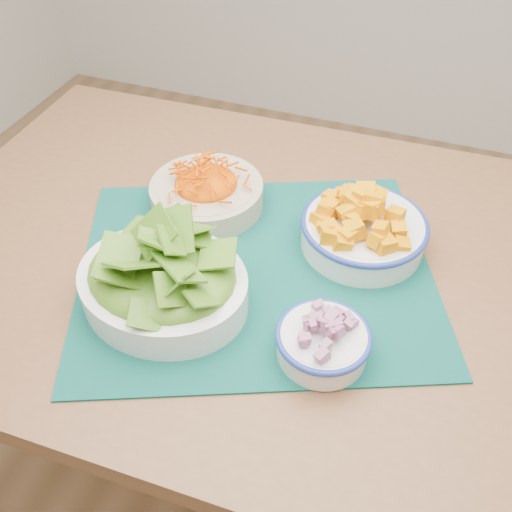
% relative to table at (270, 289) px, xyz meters
% --- Properties ---
extents(table, '(1.33, 0.91, 0.75)m').
position_rel_table_xyz_m(table, '(0.00, 0.00, 0.00)').
color(table, brown).
rests_on(table, ground).
extents(placemat, '(0.73, 0.67, 0.00)m').
position_rel_table_xyz_m(placemat, '(-0.01, -0.05, 0.09)').
color(placemat, '#03302A').
rests_on(placemat, table).
extents(carrot_bowl, '(0.26, 0.26, 0.08)m').
position_rel_table_xyz_m(carrot_bowl, '(-0.15, 0.08, 0.13)').
color(carrot_bowl, '#BCA88C').
rests_on(carrot_bowl, placemat).
extents(squash_bowl, '(0.25, 0.25, 0.11)m').
position_rel_table_xyz_m(squash_bowl, '(0.14, 0.07, 0.14)').
color(squash_bowl, white).
rests_on(squash_bowl, placemat).
extents(lettuce_bowl, '(0.29, 0.25, 0.13)m').
position_rel_table_xyz_m(lettuce_bowl, '(-0.12, -0.16, 0.15)').
color(lettuce_bowl, white).
rests_on(lettuce_bowl, placemat).
extents(onion_bowl, '(0.16, 0.16, 0.07)m').
position_rel_table_xyz_m(onion_bowl, '(0.14, -0.18, 0.13)').
color(onion_bowl, silver).
rests_on(onion_bowl, placemat).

